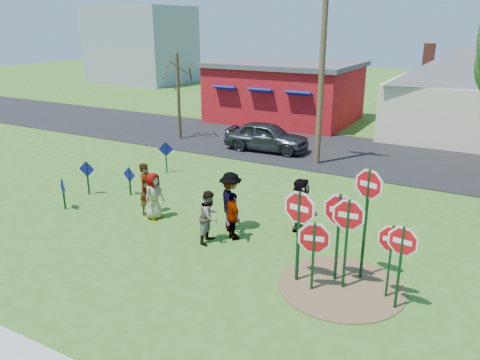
{
  "coord_description": "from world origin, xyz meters",
  "views": [
    {
      "loc": [
        7.3,
        -11.35,
        6.4
      ],
      "look_at": [
        0.24,
        1.37,
        1.47
      ],
      "focal_mm": 35.0,
      "sensor_mm": 36.0,
      "label": 1
    }
  ],
  "objects_px": {
    "person_a": "(154,196)",
    "suv": "(267,136)",
    "stop_sign_a": "(299,216)",
    "utility_pole": "(322,67)",
    "stop_sign_c": "(348,224)",
    "person_b": "(146,189)",
    "stop_sign_d": "(392,244)",
    "stop_sign_b": "(368,196)"
  },
  "relations": [
    {
      "from": "stop_sign_c",
      "to": "suv",
      "type": "bearing_deg",
      "value": 120.01
    },
    {
      "from": "stop_sign_b",
      "to": "stop_sign_c",
      "type": "distance_m",
      "value": 0.92
    },
    {
      "from": "stop_sign_c",
      "to": "person_b",
      "type": "relative_size",
      "value": 1.39
    },
    {
      "from": "person_a",
      "to": "suv",
      "type": "xyz_separation_m",
      "value": [
        -0.5,
        9.78,
        -0.03
      ]
    },
    {
      "from": "stop_sign_b",
      "to": "person_a",
      "type": "bearing_deg",
      "value": -167.29
    },
    {
      "from": "stop_sign_d",
      "to": "person_b",
      "type": "relative_size",
      "value": 1.12
    },
    {
      "from": "suv",
      "to": "person_b",
      "type": "bearing_deg",
      "value": 176.01
    },
    {
      "from": "stop_sign_a",
      "to": "person_a",
      "type": "distance_m",
      "value": 6.1
    },
    {
      "from": "stop_sign_c",
      "to": "person_b",
      "type": "distance_m",
      "value": 7.67
    },
    {
      "from": "stop_sign_d",
      "to": "suv",
      "type": "distance_m",
      "value": 13.87
    },
    {
      "from": "stop_sign_c",
      "to": "person_b",
      "type": "xyz_separation_m",
      "value": [
        -7.49,
        1.43,
        -0.85
      ]
    },
    {
      "from": "person_b",
      "to": "suv",
      "type": "distance_m",
      "value": 9.57
    },
    {
      "from": "person_a",
      "to": "utility_pole",
      "type": "relative_size",
      "value": 0.19
    },
    {
      "from": "stop_sign_b",
      "to": "stop_sign_c",
      "type": "xyz_separation_m",
      "value": [
        -0.26,
        -0.71,
        -0.53
      ]
    },
    {
      "from": "stop_sign_a",
      "to": "stop_sign_b",
      "type": "relative_size",
      "value": 0.84
    },
    {
      "from": "stop_sign_a",
      "to": "utility_pole",
      "type": "xyz_separation_m",
      "value": [
        -3.22,
        10.29,
        2.68
      ]
    },
    {
      "from": "stop_sign_d",
      "to": "suv",
      "type": "bearing_deg",
      "value": 124.66
    },
    {
      "from": "utility_pole",
      "to": "person_a",
      "type": "bearing_deg",
      "value": -106.46
    },
    {
      "from": "stop_sign_d",
      "to": "person_a",
      "type": "distance_m",
      "value": 8.15
    },
    {
      "from": "stop_sign_a",
      "to": "person_b",
      "type": "distance_m",
      "value": 6.6
    },
    {
      "from": "stop_sign_d",
      "to": "person_b",
      "type": "height_order",
      "value": "stop_sign_d"
    },
    {
      "from": "stop_sign_d",
      "to": "suv",
      "type": "relative_size",
      "value": 0.47
    },
    {
      "from": "suv",
      "to": "stop_sign_c",
      "type": "bearing_deg",
      "value": -149.78
    },
    {
      "from": "person_b",
      "to": "utility_pole",
      "type": "xyz_separation_m",
      "value": [
        3.1,
        8.63,
        3.57
      ]
    },
    {
      "from": "suv",
      "to": "stop_sign_b",
      "type": "bearing_deg",
      "value": -147.05
    },
    {
      "from": "stop_sign_a",
      "to": "person_b",
      "type": "xyz_separation_m",
      "value": [
        -6.32,
        1.67,
        -0.9
      ]
    },
    {
      "from": "stop_sign_d",
      "to": "stop_sign_b",
      "type": "bearing_deg",
      "value": 138.84
    },
    {
      "from": "stop_sign_a",
      "to": "suv",
      "type": "relative_size",
      "value": 0.6
    },
    {
      "from": "person_b",
      "to": "stop_sign_a",
      "type": "bearing_deg",
      "value": -109.66
    },
    {
      "from": "stop_sign_a",
      "to": "person_a",
      "type": "height_order",
      "value": "stop_sign_a"
    },
    {
      "from": "stop_sign_c",
      "to": "stop_sign_d",
      "type": "relative_size",
      "value": 1.25
    },
    {
      "from": "stop_sign_d",
      "to": "stop_sign_c",
      "type": "bearing_deg",
      "value": -178.21
    },
    {
      "from": "person_b",
      "to": "suv",
      "type": "relative_size",
      "value": 0.42
    },
    {
      "from": "stop_sign_b",
      "to": "stop_sign_d",
      "type": "xyz_separation_m",
      "value": [
        0.79,
        -0.61,
        -0.86
      ]
    },
    {
      "from": "stop_sign_a",
      "to": "utility_pole",
      "type": "distance_m",
      "value": 11.12
    },
    {
      "from": "person_a",
      "to": "utility_pole",
      "type": "height_order",
      "value": "utility_pole"
    },
    {
      "from": "person_a",
      "to": "stop_sign_a",
      "type": "bearing_deg",
      "value": -97.73
    },
    {
      "from": "person_a",
      "to": "utility_pole",
      "type": "distance_m",
      "value": 9.92
    },
    {
      "from": "person_a",
      "to": "person_b",
      "type": "xyz_separation_m",
      "value": [
        -0.49,
        0.21,
        0.1
      ]
    },
    {
      "from": "stop_sign_c",
      "to": "suv",
      "type": "relative_size",
      "value": 0.58
    },
    {
      "from": "person_b",
      "to": "suv",
      "type": "height_order",
      "value": "person_b"
    },
    {
      "from": "person_b",
      "to": "stop_sign_c",
      "type": "bearing_deg",
      "value": -105.69
    }
  ]
}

